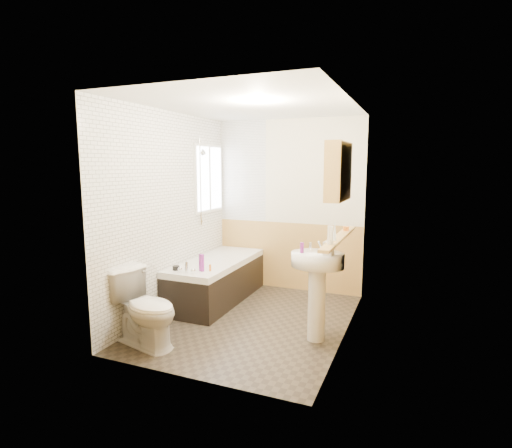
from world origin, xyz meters
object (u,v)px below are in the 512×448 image
at_px(toilet, 145,308).
at_px(pine_shelf, 339,238).
at_px(bathtub, 217,279).
at_px(sink, 317,278).
at_px(medicine_cabinet, 338,171).

relative_size(toilet, pine_shelf, 0.54).
distance_m(bathtub, sink, 1.77).
bearing_deg(toilet, medicine_cabinet, -49.91).
bearing_deg(medicine_cabinet, toilet, -154.14).
xyz_separation_m(bathtub, medicine_cabinet, (1.74, -0.65, 1.48)).
relative_size(sink, medicine_cabinet, 1.64).
bearing_deg(pine_shelf, toilet, -154.21).
bearing_deg(medicine_cabinet, pine_shelf, 21.22).
height_order(bathtub, toilet, toilet).
bearing_deg(sink, toilet, -141.38).
xyz_separation_m(pine_shelf, medicine_cabinet, (-0.03, -0.01, 0.68)).
xyz_separation_m(sink, pine_shelf, (0.20, 0.09, 0.43)).
distance_m(bathtub, medicine_cabinet, 2.38).
distance_m(sink, medicine_cabinet, 1.12).
height_order(sink, pine_shelf, pine_shelf).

